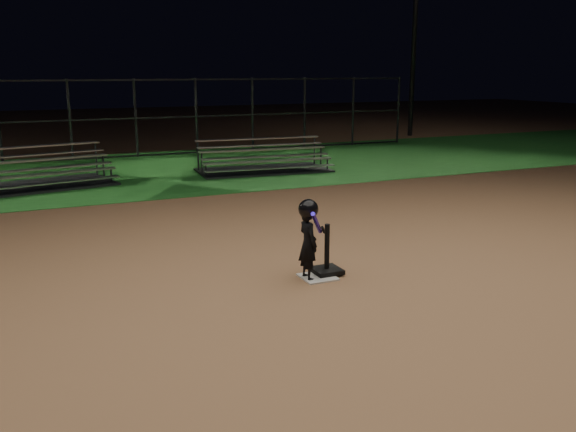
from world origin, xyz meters
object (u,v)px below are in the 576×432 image
object	(u,v)px
batting_tee	(327,264)
light_pole_right	(416,15)
home_plate	(318,277)
bleacher_right	(264,165)
child_batter	(308,237)
bleacher_left	(28,180)

from	to	relation	value
batting_tee	light_pole_right	distance (m)	19.57
home_plate	light_pole_right	size ratio (longest dim) A/B	0.05
batting_tee	bleacher_right	world-z (taller)	bleacher_right
home_plate	light_pole_right	bearing A→B (deg)	51.23
batting_tee	child_batter	world-z (taller)	child_batter
bleacher_left	bleacher_right	size ratio (longest dim) A/B	1.12
home_plate	bleacher_right	size ratio (longest dim) A/B	0.12
home_plate	batting_tee	bearing A→B (deg)	27.19
bleacher_left	batting_tee	bearing A→B (deg)	-78.77
home_plate	bleacher_right	xyz separation A→B (m)	(2.66, 8.63, 0.17)
home_plate	child_batter	xyz separation A→B (m)	(-0.14, 0.01, 0.58)
batting_tee	bleacher_right	size ratio (longest dim) A/B	0.19
bleacher_right	bleacher_left	bearing A→B (deg)	-174.99
home_plate	batting_tee	xyz separation A→B (m)	(0.18, 0.09, 0.13)
batting_tee	child_batter	xyz separation A→B (m)	(-0.33, -0.08, 0.44)
home_plate	bleacher_right	distance (m)	9.03
child_batter	bleacher_right	distance (m)	9.07
child_batter	bleacher_left	size ratio (longest dim) A/B	0.27
child_batter	bleacher_right	bearing A→B (deg)	-20.70
child_batter	light_pole_right	size ratio (longest dim) A/B	0.13
home_plate	bleacher_right	world-z (taller)	bleacher_right
home_plate	light_pole_right	world-z (taller)	light_pole_right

